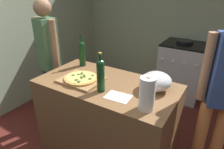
{
  "coord_description": "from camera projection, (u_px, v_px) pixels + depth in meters",
  "views": [
    {
      "loc": [
        0.89,
        -0.73,
        1.82
      ],
      "look_at": [
        -0.07,
        0.81,
        0.98
      ],
      "focal_mm": 32.76,
      "sensor_mm": 36.0,
      "label": 1
    }
  ],
  "objects": [
    {
      "name": "ground_plane",
      "position": [
        139.0,
        124.0,
        2.86
      ],
      "size": [
        4.21,
        3.45,
        0.02
      ],
      "primitive_type": "cube",
      "color": "#511E19"
    },
    {
      "name": "kitchen_wall_rear",
      "position": [
        181.0,
        14.0,
        3.44
      ],
      "size": [
        4.21,
        0.1,
        2.6
      ],
      "primitive_type": "cube",
      "color": "#99A889",
      "rests_on": "ground_plane"
    },
    {
      "name": "kitchen_wall_left",
      "position": [
        36.0,
        17.0,
        3.19
      ],
      "size": [
        0.1,
        3.45,
        2.6
      ],
      "primitive_type": "cube",
      "color": "#99A889",
      "rests_on": "ground_plane"
    },
    {
      "name": "counter",
      "position": [
        107.0,
        122.0,
        2.14
      ],
      "size": [
        1.34,
        0.71,
        0.93
      ],
      "primitive_type": "cube",
      "color": "brown",
      "rests_on": "ground_plane"
    },
    {
      "name": "cutting_board",
      "position": [
        81.0,
        80.0,
        1.98
      ],
      "size": [
        0.4,
        0.32,
        0.02
      ],
      "primitive_type": "cube",
      "color": "#9E7247",
      "rests_on": "counter"
    },
    {
      "name": "pizza",
      "position": [
        81.0,
        78.0,
        1.98
      ],
      "size": [
        0.32,
        0.32,
        0.03
      ],
      "color": "tan",
      "rests_on": "cutting_board"
    },
    {
      "name": "mixing_bowl",
      "position": [
        157.0,
        81.0,
        1.8
      ],
      "size": [
        0.27,
        0.27,
        0.16
      ],
      "color": "#B2B2B7",
      "rests_on": "counter"
    },
    {
      "name": "paper_towel_roll",
      "position": [
        147.0,
        94.0,
        1.5
      ],
      "size": [
        0.12,
        0.12,
        0.27
      ],
      "color": "white",
      "rests_on": "counter"
    },
    {
      "name": "wine_bottle_green",
      "position": [
        82.0,
        52.0,
        2.29
      ],
      "size": [
        0.07,
        0.07,
        0.36
      ],
      "color": "#143819",
      "rests_on": "counter"
    },
    {
      "name": "wine_bottle_dark",
      "position": [
        101.0,
        74.0,
        1.74
      ],
      "size": [
        0.07,
        0.07,
        0.36
      ],
      "color": "#143819",
      "rests_on": "counter"
    },
    {
      "name": "recipe_sheet",
      "position": [
        118.0,
        97.0,
        1.72
      ],
      "size": [
        0.22,
        0.16,
        0.0
      ],
      "primitive_type": "cube",
      "rotation": [
        0.0,
        0.0,
        0.07
      ],
      "color": "white",
      "rests_on": "counter"
    },
    {
      "name": "stove",
      "position": [
        181.0,
        70.0,
        3.38
      ],
      "size": [
        0.66,
        0.61,
        0.96
      ],
      "color": "#B7B7BC",
      "rests_on": "ground_plane"
    },
    {
      "name": "person_in_stripes",
      "position": [
        49.0,
        59.0,
        2.5
      ],
      "size": [
        0.36,
        0.23,
        1.65
      ],
      "color": "#383D4C",
      "rests_on": "ground_plane"
    },
    {
      "name": "person_in_red",
      "position": [
        221.0,
        90.0,
        1.74
      ],
      "size": [
        0.37,
        0.26,
        1.67
      ],
      "color": "#D88C4C",
      "rests_on": "ground_plane"
    }
  ]
}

